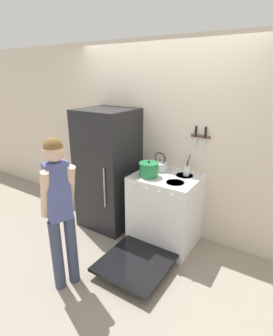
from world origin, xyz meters
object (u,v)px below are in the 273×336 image
at_px(refrigerator, 108,169).
at_px(stove_range, 164,211).
at_px(utensil_jar, 187,170).
at_px(tea_kettle, 160,165).
at_px(person, 60,207).
at_px(dutch_oven_pot, 149,169).

height_order(refrigerator, stove_range, refrigerator).
relative_size(refrigerator, utensil_jar, 6.17).
xyz_separation_m(tea_kettle, person, (-0.35, -1.38, -0.09)).
relative_size(tea_kettle, person, 0.16).
distance_m(stove_range, tea_kettle, 0.59).
distance_m(stove_range, dutch_oven_pot, 0.59).
height_order(refrigerator, dutch_oven_pot, refrigerator).
bearing_deg(person, tea_kettle, 8.21).
bearing_deg(refrigerator, dutch_oven_pot, -9.35).
height_order(dutch_oven_pot, utensil_jar, utensil_jar).
xyz_separation_m(refrigerator, utensil_jar, (1.11, 0.15, 0.16)).
xyz_separation_m(dutch_oven_pot, tea_kettle, (0.01, 0.27, -0.02)).
distance_m(refrigerator, tea_kettle, 0.78).
relative_size(dutch_oven_pot, utensil_jar, 1.03).
height_order(refrigerator, tea_kettle, refrigerator).
bearing_deg(tea_kettle, person, -104.02).
bearing_deg(refrigerator, stove_range, -1.60).
relative_size(stove_range, tea_kettle, 5.62).
xyz_separation_m(utensil_jar, person, (-0.71, -1.39, -0.10)).
xyz_separation_m(refrigerator, stove_range, (0.91, -0.03, -0.38)).
bearing_deg(utensil_jar, stove_range, -137.93).
relative_size(dutch_oven_pot, tea_kettle, 1.11).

